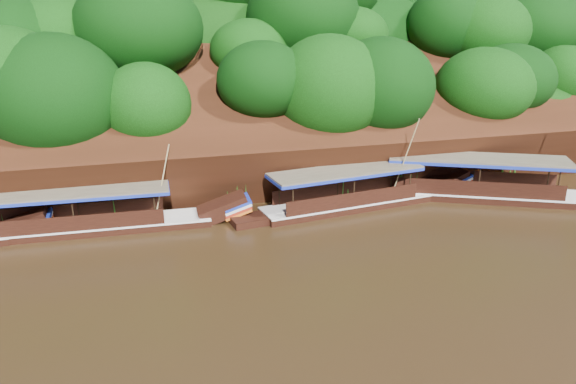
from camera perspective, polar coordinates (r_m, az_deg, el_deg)
name	(u,v)px	position (r m, az deg, el deg)	size (l,w,h in m)	color
ground	(386,263)	(27.68, 9.93, -7.10)	(160.00, 160.00, 0.00)	black
riverbank	(272,127)	(47.49, -1.68, 6.59)	(120.00, 30.06, 19.40)	black
boat_0	(504,191)	(37.95, 21.05, 0.13)	(15.96, 9.14, 7.51)	black
boat_1	(366,197)	(34.83, 7.97, -0.48)	(14.37, 3.96, 5.92)	black
boat_2	(107,220)	(32.45, -17.88, -2.75)	(15.18, 2.80, 5.10)	black
reeds	(288,188)	(34.86, 0.01, 0.39)	(49.28, 2.40, 2.20)	#276018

